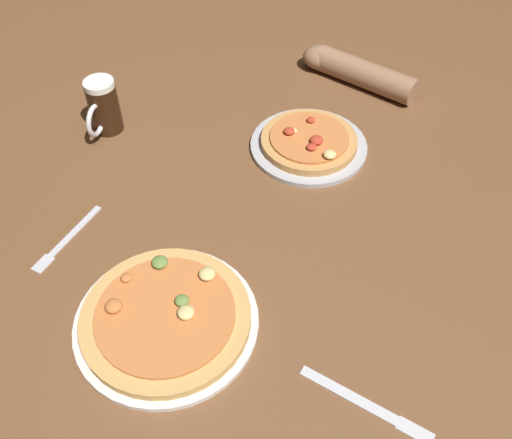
{
  "coord_description": "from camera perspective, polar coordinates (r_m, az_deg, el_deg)",
  "views": [
    {
      "loc": [
        0.2,
        -0.78,
        0.9
      ],
      "look_at": [
        0.0,
        0.0,
        0.02
      ],
      "focal_mm": 39.85,
      "sensor_mm": 36.0,
      "label": 1
    }
  ],
  "objects": [
    {
      "name": "ground_plane",
      "position": [
        1.22,
        -0.0,
        -1.11
      ],
      "size": [
        2.4,
        2.4,
        0.03
      ],
      "primitive_type": "cube",
      "color": "brown"
    },
    {
      "name": "knife_right",
      "position": [
        1.0,
        10.97,
        -17.72
      ],
      "size": [
        0.23,
        0.09,
        0.01
      ],
      "color": "silver",
      "rests_on": "ground_plane"
    },
    {
      "name": "pizza_plate_far",
      "position": [
        1.38,
        5.34,
        7.67
      ],
      "size": [
        0.28,
        0.28,
        0.05
      ],
      "color": "#B2B2B7",
      "rests_on": "ground_plane"
    },
    {
      "name": "pizza_plate_near",
      "position": [
        1.06,
        -9.02,
        -9.76
      ],
      "size": [
        0.34,
        0.34,
        0.05
      ],
      "color": "silver",
      "rests_on": "ground_plane"
    },
    {
      "name": "diner_arm",
      "position": [
        1.61,
        9.74,
        14.58
      ],
      "size": [
        0.33,
        0.18,
        0.07
      ],
      "color": "#936B4C",
      "rests_on": "ground_plane"
    },
    {
      "name": "fork_left",
      "position": [
        1.24,
        -18.48,
        -1.87
      ],
      "size": [
        0.07,
        0.2,
        0.01
      ],
      "color": "silver",
      "rests_on": "ground_plane"
    },
    {
      "name": "beer_mug_dark",
      "position": [
        1.45,
        -15.09,
        10.84
      ],
      "size": [
        0.07,
        0.13,
        0.14
      ],
      "color": "black",
      "rests_on": "ground_plane"
    }
  ]
}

